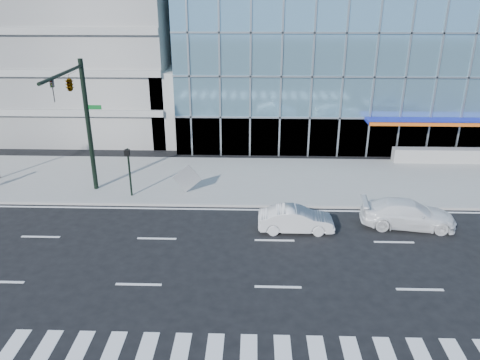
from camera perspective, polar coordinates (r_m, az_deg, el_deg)
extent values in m
plane|color=black|center=(23.91, 4.23, -7.35)|extent=(160.00, 160.00, 0.00)
cube|color=gray|center=(31.09, 3.68, 0.07)|extent=(120.00, 8.00, 0.15)
cube|color=#7AB0CB|center=(49.34, 20.41, 15.95)|extent=(42.00, 26.00, 15.00)
cube|color=gray|center=(50.47, -21.41, 18.80)|extent=(24.00, 24.00, 20.00)
cube|color=gray|center=(40.06, -5.37, 9.48)|extent=(6.00, 8.00, 6.00)
cylinder|color=black|center=(29.55, -17.97, 6.18)|extent=(0.28, 0.28, 8.00)
cylinder|color=black|center=(26.25, -20.88, 11.99)|extent=(0.18, 5.60, 0.18)
imported|color=black|center=(25.08, -21.85, 10.03)|extent=(0.18, 0.22, 1.10)
imported|color=black|center=(27.07, -20.08, 11.07)|extent=(0.48, 2.24, 0.90)
cube|color=#0C591E|center=(29.11, -17.41, 8.46)|extent=(0.90, 0.05, 0.25)
cylinder|color=black|center=(28.66, -13.30, 0.92)|extent=(0.12, 0.12, 3.00)
cube|color=black|center=(28.09, -13.61, 3.27)|extent=(0.30, 0.25, 0.35)
imported|color=white|center=(26.46, 19.78, -3.90)|extent=(5.11, 2.52, 1.43)
imported|color=silver|center=(24.65, 6.82, -4.79)|extent=(3.93, 1.37, 1.29)
cube|color=gray|center=(28.74, -6.48, 0.19)|extent=(1.78, 0.50, 1.82)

